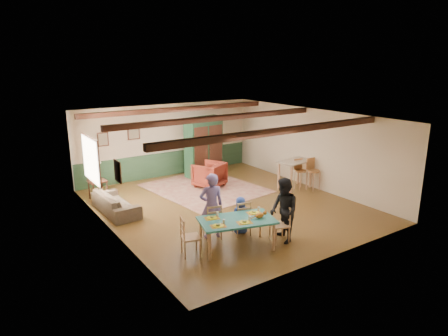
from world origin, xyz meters
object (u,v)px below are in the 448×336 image
counter_table (295,175)px  bar_stool_left (301,174)px  dining_chair_end_right (280,224)px  person_child (241,215)px  armchair (209,175)px  bar_stool_right (314,175)px  armoire (204,147)px  person_woman (284,211)px  dining_chair_far_right (242,217)px  cat (260,215)px  end_table (98,190)px  dining_chair_end_left (191,236)px  person_man (211,206)px  sofa (116,203)px  dining_table (237,234)px  dining_chair_far_left (212,221)px  table_lamp (96,172)px

counter_table → bar_stool_left: size_ratio=1.15×
dining_chair_end_right → person_child: 1.05m
armchair → bar_stool_right: bar_stool_right is taller
dining_chair_end_right → bar_stool_right: bearing=138.8°
bar_stool_right → armoire: bearing=121.1°
person_woman → bar_stool_left: 4.24m
person_woman → person_child: size_ratio=1.64×
dining_chair_end_right → armchair: bearing=-175.4°
armchair → dining_chair_far_right: bearing=44.1°
cat → end_table: cat is taller
person_woman → end_table: person_woman is taller
counter_table → dining_chair_end_left: bearing=-156.8°
person_man → end_table: person_man is taller
sofa → cat: bearing=-155.0°
person_man → sofa: size_ratio=0.83×
person_man → bar_stool_right: 4.99m
armchair → cat: bearing=46.5°
dining_chair_end_left → dining_chair_end_right: 2.19m
dining_table → dining_chair_end_left: bearing=164.7°
dining_chair_end_left → end_table: (-0.61, 4.88, -0.14)m
dining_chair_far_left → dining_chair_end_left: size_ratio=1.00×
dining_chair_end_right → sofa: bearing=-131.7°
dining_chair_end_right → end_table: 6.11m
dining_chair_far_left → armchair: 4.18m
sofa → counter_table: size_ratio=1.67×
armchair → bar_stool_right: bearing=114.2°
bar_stool_left → armchair: bearing=145.2°
dining_chair_far_right → counter_table: size_ratio=0.77×
armchair → table_lamp: table_lamp is taller
counter_table → end_table: bearing=156.3°
dining_table → end_table: bearing=107.9°
person_man → armoire: 5.52m
counter_table → dining_table: bearing=-148.8°
sofa → bar_stool_left: bearing=-105.2°
dining_table → person_man: size_ratio=1.04×
person_woman → armoire: (1.35, 5.98, 0.33)m
person_man → bar_stool_left: size_ratio=1.60×
end_table → bar_stool_left: (6.05, -2.76, 0.20)m
person_man → person_woman: 1.75m
person_child → end_table: person_child is taller
armoire → table_lamp: (-4.17, -0.49, -0.20)m
dining_chair_end_right → person_man: size_ratio=0.55×
dining_chair_end_right → person_child: size_ratio=0.95×
dining_table → sofa: (-1.58, 3.79, -0.07)m
armoire → end_table: armoire is taller
person_woman → table_lamp: size_ratio=2.75×
dining_chair_end_left → counter_table: (5.31, 2.28, 0.04)m
dining_chair_far_left → person_child: size_ratio=0.95×
person_child → bar_stool_left: 4.20m
dining_table → counter_table: bearing=31.2°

